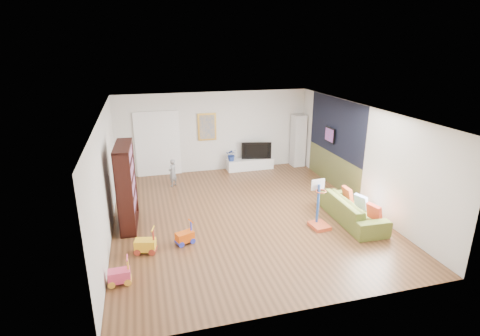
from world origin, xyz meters
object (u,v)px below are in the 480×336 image
object	(u,v)px
bookshelf	(127,186)
sofa	(353,210)
media_console	(250,164)
basketball_hoop	(321,205)

from	to	relation	value
bookshelf	sofa	size ratio (longest dim) A/B	0.98
media_console	bookshelf	world-z (taller)	bookshelf
sofa	media_console	bearing A→B (deg)	17.83
basketball_hoop	bookshelf	bearing A→B (deg)	157.42
bookshelf	sofa	bearing A→B (deg)	-10.26
bookshelf	basketball_hoop	distance (m)	4.62
media_console	basketball_hoop	xyz separation A→B (m)	(0.37, -4.62, 0.40)
bookshelf	sofa	world-z (taller)	bookshelf
media_console	basketball_hoop	distance (m)	4.66
media_console	sofa	xyz separation A→B (m)	(1.32, -4.52, 0.11)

